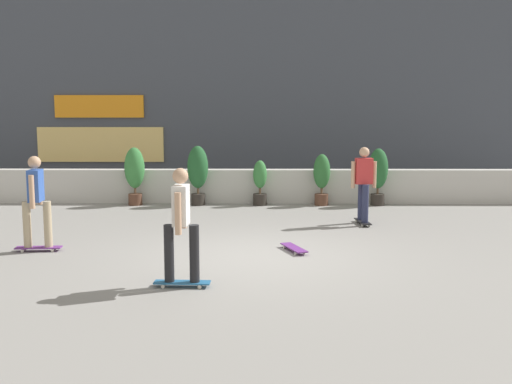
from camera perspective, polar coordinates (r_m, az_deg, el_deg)
The scene contains 12 objects.
ground_plane at distance 10.53m, azimuth -0.07°, elevation -5.96°, with size 48.00×48.00×0.00m, color gray.
planter_wall at distance 16.36m, azimuth 0.12°, elevation 0.56°, with size 18.00×0.40×0.90m, color beige.
building_backdrop at distance 20.24m, azimuth 0.17°, elevation 9.88°, with size 20.00×2.08×6.50m.
potted_plant_0 at distance 16.20m, azimuth -11.35°, elevation 1.90°, with size 0.52×0.52×1.52m.
potted_plant_1 at distance 15.94m, azimuth -5.50°, elevation 2.02°, with size 0.54×0.54×1.56m.
potted_plant_2 at distance 15.89m, azimuth 0.38°, elevation 0.97°, with size 0.36×0.36×1.18m.
potted_plant_3 at distance 15.96m, azimuth 6.20°, elevation 1.46°, with size 0.44×0.44×1.35m.
potted_plant_4 at distance 16.16m, azimuth 11.41°, elevation 1.82°, with size 0.51×0.51×1.50m.
skater_foreground at distance 11.33m, azimuth -19.97°, elevation -0.61°, with size 0.81×0.56×1.70m.
skater_far_right at distance 13.38m, azimuth 10.09°, elevation 0.95°, with size 0.56×0.81×1.70m.
skater_by_wall_right at distance 8.55m, azimuth -7.05°, elevation -2.79°, with size 0.81×0.56×1.70m.
skateboard_near_camera at distance 10.83m, azimuth 3.59°, elevation -5.26°, with size 0.47×0.82×0.08m.
Camera 1 is at (0.09, -10.23, 2.50)m, focal length 42.54 mm.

